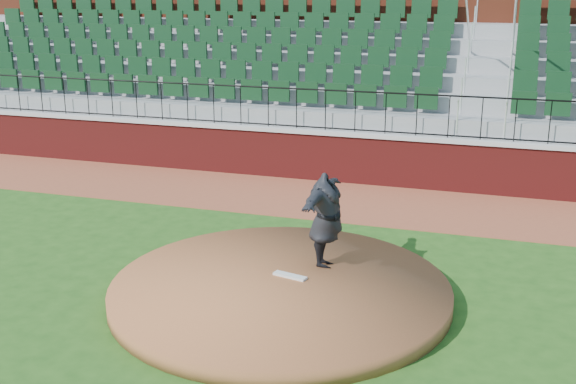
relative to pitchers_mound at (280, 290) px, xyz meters
The scene contains 10 objects.
ground 0.39m from the pitchers_mound, behind, with size 90.00×90.00×0.00m, color #214B15.
warning_track 5.48m from the pitchers_mound, 93.78° to the left, with size 34.00×3.20×0.01m, color brown.
field_wall 7.09m from the pitchers_mound, 92.92° to the left, with size 34.00×0.35×1.20m, color maroon.
wall_cap 7.16m from the pitchers_mound, 92.92° to the left, with size 34.00×0.45×0.10m, color #B7B7B7.
wall_railing 7.27m from the pitchers_mound, 92.92° to the left, with size 34.00×0.05×1.00m, color black, non-canonical shape.
seating_stands 10.03m from the pitchers_mound, 92.11° to the left, with size 34.00×5.10×4.60m, color gray, non-canonical shape.
concourse_wall 12.86m from the pitchers_mound, 91.64° to the left, with size 34.00×0.50×5.50m, color maroon.
pitchers_mound is the anchor object (origin of this frame).
pitching_rubber 0.33m from the pitchers_mound, 75.54° to the left, with size 0.58×0.14×0.04m, color silver.
pitcher 1.42m from the pitchers_mound, 61.83° to the left, with size 2.01×0.55×1.64m, color black.
Camera 1 is at (3.64, -10.04, 4.91)m, focal length 44.44 mm.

